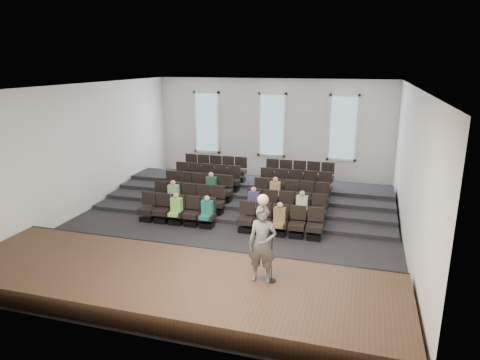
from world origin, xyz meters
name	(u,v)px	position (x,y,z in m)	size (l,w,h in m)	color
ground	(231,223)	(0.00, 0.00, 0.00)	(14.00, 14.00, 0.00)	black
ceiling	(230,85)	(0.00, 0.00, 5.01)	(12.00, 14.00, 0.02)	white
wall_back	(272,129)	(0.00, 7.02, 2.50)	(12.00, 0.04, 5.00)	white
wall_front	(128,230)	(0.00, -7.02, 2.50)	(12.00, 0.04, 5.00)	white
wall_left	(85,148)	(-6.02, 0.00, 2.50)	(0.04, 14.00, 5.00)	white
wall_right	(412,169)	(6.02, 0.00, 2.50)	(0.04, 14.00, 5.00)	white
stage	(172,283)	(0.00, -5.10, 0.25)	(11.80, 3.60, 0.50)	#3E2A1A
stage_lip	(198,255)	(0.00, -3.33, 0.25)	(11.80, 0.06, 0.52)	black
risers	(253,194)	(0.00, 3.17, 0.20)	(11.80, 4.80, 0.60)	black
seating_rows	(243,194)	(0.00, 1.54, 0.68)	(6.80, 4.70, 1.67)	black
windows	(272,125)	(0.00, 6.95, 2.70)	(8.44, 0.10, 3.24)	white
audience	(234,200)	(0.00, 0.32, 0.81)	(5.45, 2.64, 1.10)	#77DB57
speaker	(262,244)	(2.29, -4.72, 1.47)	(0.71, 0.47, 1.95)	#555451
mic_stand	(272,265)	(2.52, -4.70, 0.94)	(0.25, 0.25, 1.47)	black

